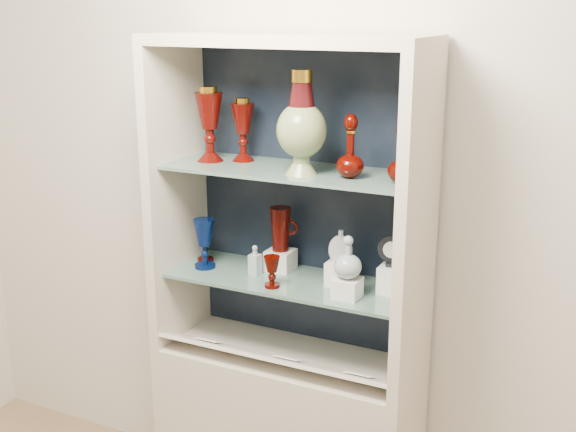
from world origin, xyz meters
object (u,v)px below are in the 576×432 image
at_px(lidded_bowl, 414,166).
at_px(cameo_medallion, 392,251).
at_px(pedestal_lamp_right, 209,124).
at_px(flat_flask, 341,246).
at_px(ruby_decanter_a, 351,142).
at_px(ruby_decanter_b, 402,151).
at_px(ruby_goblet_tall, 205,242).
at_px(pedestal_lamp_left, 243,130).
at_px(clear_square_bottle, 255,260).
at_px(enamel_urn, 302,123).
at_px(ruby_pitcher, 280,229).
at_px(cobalt_goblet, 204,244).
at_px(clear_round_decanter, 348,258).
at_px(ruby_goblet_small, 272,272).

xyz_separation_m(lidded_bowl, cameo_medallion, (-0.06, -0.02, -0.31)).
distance_m(pedestal_lamp_right, flat_flask, 0.67).
xyz_separation_m(ruby_decanter_a, ruby_decanter_b, (0.18, -0.00, -0.02)).
relative_size(ruby_decanter_a, ruby_goblet_tall, 1.52).
bearing_deg(ruby_decanter_a, flat_flask, 130.47).
xyz_separation_m(pedestal_lamp_left, ruby_decanter_a, (0.47, -0.09, 0.00)).
bearing_deg(clear_square_bottle, pedestal_lamp_right, 176.19).
bearing_deg(pedestal_lamp_left, cameo_medallion, -2.65).
height_order(pedestal_lamp_left, ruby_decanter_b, pedestal_lamp_left).
height_order(pedestal_lamp_left, enamel_urn, enamel_urn).
relative_size(pedestal_lamp_left, clear_square_bottle, 2.03).
height_order(ruby_decanter_a, ruby_pitcher, ruby_decanter_a).
bearing_deg(enamel_urn, ruby_decanter_b, 3.47).
distance_m(lidded_bowl, cobalt_goblet, 0.88).
xyz_separation_m(ruby_decanter_b, clear_square_bottle, (-0.56, 0.02, -0.47)).
relative_size(enamel_urn, ruby_decanter_a, 1.47).
bearing_deg(ruby_decanter_b, enamel_urn, -176.53).
height_order(ruby_decanter_a, ruby_decanter_b, ruby_decanter_a).
xyz_separation_m(ruby_decanter_a, cobalt_goblet, (-0.60, 0.01, -0.44)).
distance_m(enamel_urn, ruby_goblet_tall, 0.70).
relative_size(pedestal_lamp_right, enamel_urn, 0.78).
bearing_deg(pedestal_lamp_right, clear_round_decanter, -7.01).
distance_m(pedestal_lamp_right, ruby_decanter_a, 0.58).
height_order(lidded_bowl, ruby_pitcher, lidded_bowl).
relative_size(lidded_bowl, ruby_goblet_small, 0.74).
bearing_deg(cobalt_goblet, flat_flask, 5.84).
bearing_deg(clear_round_decanter, ruby_decanter_b, 12.18).
height_order(ruby_decanter_a, lidded_bowl, ruby_decanter_a).
height_order(ruby_decanter_b, flat_flask, ruby_decanter_b).
relative_size(pedestal_lamp_left, ruby_goblet_small, 2.01).
height_order(enamel_urn, ruby_goblet_small, enamel_urn).
bearing_deg(cobalt_goblet, ruby_decanter_a, -0.57).
bearing_deg(flat_flask, pedestal_lamp_right, 167.78).
relative_size(ruby_decanter_b, flat_flask, 1.74).
bearing_deg(ruby_goblet_small, clear_round_decanter, 5.92).
bearing_deg(clear_square_bottle, ruby_decanter_a, -3.51).
height_order(pedestal_lamp_left, cobalt_goblet, pedestal_lamp_left).
relative_size(ruby_decanter_b, ruby_pitcher, 1.26).
xyz_separation_m(enamel_urn, ruby_goblet_tall, (-0.47, 0.10, -0.52)).
distance_m(pedestal_lamp_right, cameo_medallion, 0.82).
height_order(pedestal_lamp_right, clear_square_bottle, pedestal_lamp_right).
relative_size(pedestal_lamp_left, ruby_pitcher, 1.39).
bearing_deg(pedestal_lamp_left, lidded_bowl, -0.60).
relative_size(pedestal_lamp_left, flat_flask, 1.92).
distance_m(enamel_urn, ruby_pitcher, 0.48).
bearing_deg(pedestal_lamp_left, clear_square_bottle, -40.29).
bearing_deg(clear_square_bottle, pedestal_lamp_left, 139.71).
height_order(ruby_goblet_tall, cameo_medallion, cameo_medallion).
distance_m(cobalt_goblet, ruby_pitcher, 0.30).
bearing_deg(ruby_pitcher, pedestal_lamp_right, -179.14).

